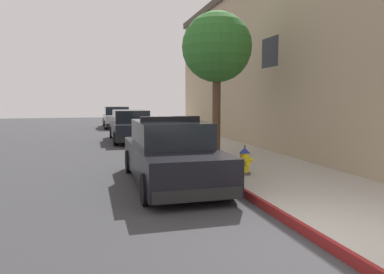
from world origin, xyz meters
The scene contains 9 objects.
ground_plane centered at (-4.37, 10.00, -0.10)m, with size 31.96×60.00×0.20m, color #353538.
sidewalk_pavement centered at (1.63, 10.00, 0.08)m, with size 3.26×60.00×0.17m, color #ADA89E.
curb_painted_edge centered at (-0.04, 10.00, 0.08)m, with size 0.08×60.00×0.17m, color maroon.
storefront_building centered at (6.62, 8.34, 3.68)m, with size 6.96×25.56×7.35m.
police_cruiser centered at (-1.30, 4.62, 0.74)m, with size 1.94×4.84×1.68m.
parked_car_silver_ahead centered at (-1.28, 14.40, 0.74)m, with size 1.94×4.84×1.56m.
parked_car_dark_far centered at (-1.38, 23.81, 0.74)m, with size 1.94×4.84×1.56m.
fire_hydrant centered at (0.60, 4.40, 0.52)m, with size 0.44×0.40×0.76m.
street_tree centered at (0.92, 7.59, 3.81)m, with size 2.35×2.35×4.85m.
Camera 1 is at (-3.18, -4.21, 2.10)m, focal length 34.20 mm.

